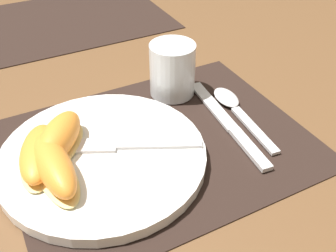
{
  "coord_description": "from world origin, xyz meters",
  "views": [
    {
      "loc": [
        -0.19,
        -0.39,
        0.37
      ],
      "look_at": [
        0.01,
        0.0,
        0.02
      ],
      "focal_mm": 42.0,
      "sensor_mm": 36.0,
      "label": 1
    }
  ],
  "objects_px": {
    "juice_glass": "(172,73)",
    "citrus_wedge_0": "(60,139)",
    "spoon": "(233,105)",
    "fork": "(122,145)",
    "plate": "(104,158)",
    "citrus_wedge_1": "(39,154)",
    "citrus_wedge_2": "(54,166)",
    "knife": "(228,123)"
  },
  "relations": [
    {
      "from": "juice_glass",
      "to": "citrus_wedge_0",
      "type": "xyz_separation_m",
      "value": [
        -0.21,
        -0.08,
        -0.0
      ]
    },
    {
      "from": "spoon",
      "to": "fork",
      "type": "xyz_separation_m",
      "value": [
        -0.2,
        -0.02,
        0.01
      ]
    },
    {
      "from": "plate",
      "to": "spoon",
      "type": "height_order",
      "value": "plate"
    },
    {
      "from": "citrus_wedge_1",
      "to": "juice_glass",
      "type": "bearing_deg",
      "value": 20.32
    },
    {
      "from": "citrus_wedge_0",
      "to": "citrus_wedge_2",
      "type": "bearing_deg",
      "value": -113.19
    },
    {
      "from": "juice_glass",
      "to": "fork",
      "type": "height_order",
      "value": "juice_glass"
    },
    {
      "from": "knife",
      "to": "citrus_wedge_0",
      "type": "distance_m",
      "value": 0.25
    },
    {
      "from": "plate",
      "to": "citrus_wedge_2",
      "type": "height_order",
      "value": "citrus_wedge_2"
    },
    {
      "from": "spoon",
      "to": "juice_glass",
      "type": "bearing_deg",
      "value": 127.63
    },
    {
      "from": "plate",
      "to": "fork",
      "type": "height_order",
      "value": "fork"
    },
    {
      "from": "citrus_wedge_2",
      "to": "plate",
      "type": "bearing_deg",
      "value": 10.52
    },
    {
      "from": "citrus_wedge_0",
      "to": "juice_glass",
      "type": "bearing_deg",
      "value": 19.89
    },
    {
      "from": "knife",
      "to": "citrus_wedge_0",
      "type": "xyz_separation_m",
      "value": [
        -0.24,
        0.04,
        0.03
      ]
    },
    {
      "from": "knife",
      "to": "citrus_wedge_2",
      "type": "distance_m",
      "value": 0.27
    },
    {
      "from": "spoon",
      "to": "citrus_wedge_2",
      "type": "xyz_separation_m",
      "value": [
        -0.3,
        -0.04,
        0.03
      ]
    },
    {
      "from": "fork",
      "to": "citrus_wedge_2",
      "type": "relative_size",
      "value": 1.38
    },
    {
      "from": "fork",
      "to": "citrus_wedge_0",
      "type": "bearing_deg",
      "value": 155.63
    },
    {
      "from": "juice_glass",
      "to": "citrus_wedge_0",
      "type": "height_order",
      "value": "juice_glass"
    },
    {
      "from": "citrus_wedge_0",
      "to": "citrus_wedge_1",
      "type": "relative_size",
      "value": 0.89
    },
    {
      "from": "plate",
      "to": "citrus_wedge_0",
      "type": "height_order",
      "value": "citrus_wedge_0"
    },
    {
      "from": "fork",
      "to": "citrus_wedge_0",
      "type": "height_order",
      "value": "citrus_wedge_0"
    },
    {
      "from": "citrus_wedge_2",
      "to": "juice_glass",
      "type": "bearing_deg",
      "value": 28.16
    },
    {
      "from": "plate",
      "to": "fork",
      "type": "bearing_deg",
      "value": 2.45
    },
    {
      "from": "citrus_wedge_0",
      "to": "plate",
      "type": "bearing_deg",
      "value": -36.69
    },
    {
      "from": "spoon",
      "to": "citrus_wedge_0",
      "type": "height_order",
      "value": "citrus_wedge_0"
    },
    {
      "from": "spoon",
      "to": "knife",
      "type": "bearing_deg",
      "value": -133.85
    },
    {
      "from": "knife",
      "to": "citrus_wedge_2",
      "type": "relative_size",
      "value": 1.78
    },
    {
      "from": "plate",
      "to": "juice_glass",
      "type": "xyz_separation_m",
      "value": [
        0.16,
        0.11,
        0.03
      ]
    },
    {
      "from": "knife",
      "to": "spoon",
      "type": "xyz_separation_m",
      "value": [
        0.03,
        0.03,
        0.0
      ]
    },
    {
      "from": "citrus_wedge_0",
      "to": "citrus_wedge_2",
      "type": "distance_m",
      "value": 0.05
    },
    {
      "from": "plate",
      "to": "juice_glass",
      "type": "height_order",
      "value": "juice_glass"
    },
    {
      "from": "juice_glass",
      "to": "citrus_wedge_2",
      "type": "relative_size",
      "value": 0.69
    },
    {
      "from": "fork",
      "to": "citrus_wedge_1",
      "type": "bearing_deg",
      "value": 168.93
    },
    {
      "from": "citrus_wedge_2",
      "to": "citrus_wedge_0",
      "type": "bearing_deg",
      "value": 66.81
    },
    {
      "from": "spoon",
      "to": "citrus_wedge_1",
      "type": "xyz_separation_m",
      "value": [
        -0.31,
        -0.0,
        0.03
      ]
    },
    {
      "from": "knife",
      "to": "spoon",
      "type": "bearing_deg",
      "value": 46.15
    },
    {
      "from": "knife",
      "to": "citrus_wedge_0",
      "type": "bearing_deg",
      "value": 169.8
    },
    {
      "from": "plate",
      "to": "knife",
      "type": "xyz_separation_m",
      "value": [
        0.2,
        -0.01,
        -0.01
      ]
    },
    {
      "from": "knife",
      "to": "citrus_wedge_2",
      "type": "bearing_deg",
      "value": -179.24
    },
    {
      "from": "plate",
      "to": "knife",
      "type": "height_order",
      "value": "plate"
    },
    {
      "from": "fork",
      "to": "citrus_wedge_1",
      "type": "height_order",
      "value": "citrus_wedge_1"
    },
    {
      "from": "fork",
      "to": "plate",
      "type": "bearing_deg",
      "value": -177.55
    }
  ]
}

